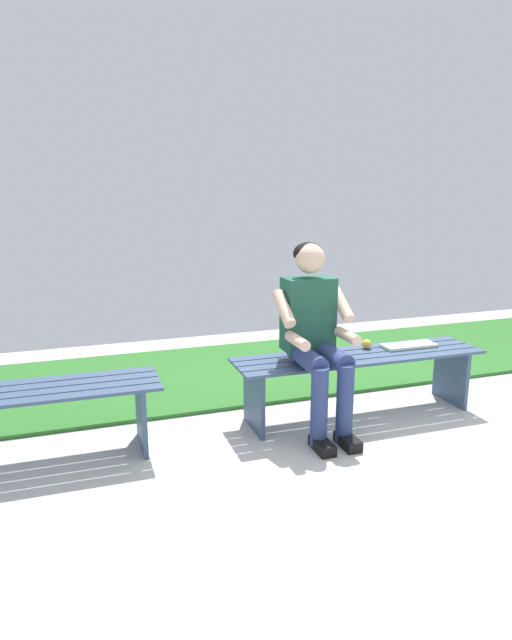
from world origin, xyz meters
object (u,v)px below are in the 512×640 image
at_px(bench_near, 359,368).
at_px(book_open, 409,346).
at_px(apple, 367,344).
at_px(person_seated, 315,330).

distance_m(bench_near, book_open, 0.45).
relative_size(bench_near, apple, 25.82).
distance_m(bench_near, person_seated, 0.54).
bearing_deg(person_seated, bench_near, -165.86).
bearing_deg(book_open, bench_near, 5.87).
bearing_deg(apple, person_seated, 21.71).
relative_size(bench_near, person_seated, 1.45).
xyz_separation_m(person_seated, book_open, (-0.84, -0.14, -0.23)).
xyz_separation_m(bench_near, person_seated, (0.40, 0.10, 0.34)).
xyz_separation_m(bench_near, book_open, (-0.43, -0.04, 0.12)).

